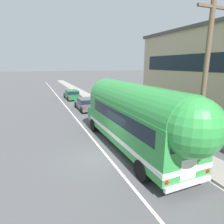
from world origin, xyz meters
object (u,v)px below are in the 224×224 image
(painted_bus, at_px, (136,116))
(utility_pole, at_px, (205,80))
(car_second, at_px, (72,94))
(car_lead, at_px, (86,104))

(painted_bus, bearing_deg, utility_pole, -44.31)
(car_second, bearing_deg, painted_bus, -90.06)
(painted_bus, bearing_deg, car_second, 89.94)
(utility_pole, bearing_deg, painted_bus, 135.69)
(car_lead, distance_m, car_second, 7.78)
(utility_pole, distance_m, car_second, 22.69)
(painted_bus, xyz_separation_m, car_lead, (0.13, 12.10, -1.57))
(utility_pole, height_order, car_second, utility_pole)
(car_lead, height_order, car_second, same)
(utility_pole, bearing_deg, car_lead, 99.06)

